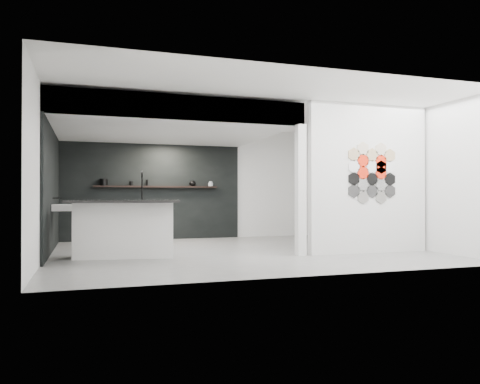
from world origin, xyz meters
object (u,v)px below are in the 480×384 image
at_px(glass_bowl, 211,185).
at_px(glass_vase, 211,184).
at_px(wall_basin, 64,208).
at_px(stockpot, 104,182).
at_px(bottle_dark, 147,183).
at_px(kitchen_island, 125,228).
at_px(utensil_cup, 131,184).
at_px(kettle, 192,183).
at_px(partition_panel, 368,178).

distance_m(glass_bowl, glass_vase, 0.02).
height_order(wall_basin, stockpot, stockpot).
relative_size(glass_bowl, bottle_dark, 0.81).
height_order(glass_bowl, bottle_dark, bottle_dark).
relative_size(kitchen_island, glass_bowl, 16.52).
relative_size(wall_basin, utensil_cup, 5.81).
xyz_separation_m(wall_basin, glass_bowl, (3.39, 2.07, 0.51)).
height_order(stockpot, kettle, stockpot).
bearing_deg(wall_basin, partition_panel, -18.23).
xyz_separation_m(wall_basin, bottle_dark, (1.80, 2.07, 0.54)).
bearing_deg(partition_panel, glass_vase, 118.23).
height_order(kettle, bottle_dark, bottle_dark).
relative_size(stockpot, utensil_cup, 1.81).
bearing_deg(kitchen_island, glass_bowl, 62.60).
relative_size(kettle, bottle_dark, 1.09).
relative_size(kitchen_island, kettle, 12.30).
distance_m(wall_basin, bottle_dark, 2.79).
relative_size(partition_panel, bottle_dark, 18.78).
bearing_deg(wall_basin, kitchen_island, -45.04).
bearing_deg(bottle_dark, wall_basin, -131.01).
bearing_deg(utensil_cup, glass_vase, 0.00).
bearing_deg(glass_vase, utensil_cup, 180.00).
xyz_separation_m(wall_basin, kitchen_island, (1.05, -1.05, -0.34)).
height_order(wall_basin, utensil_cup, utensil_cup).
bearing_deg(bottle_dark, partition_panel, -46.49).
height_order(partition_panel, wall_basin, partition_panel).
relative_size(partition_panel, kitchen_island, 1.40).
distance_m(partition_panel, glass_vase, 4.39).
height_order(glass_bowl, utensil_cup, utensil_cup).
relative_size(partition_panel, utensil_cup, 27.10).
bearing_deg(kitchen_island, glass_vase, 62.60).
height_order(wall_basin, bottle_dark, bottle_dark).
bearing_deg(utensil_cup, bottle_dark, 0.00).
bearing_deg(stockpot, bottle_dark, 0.00).
bearing_deg(glass_bowl, wall_basin, -148.65).
distance_m(kitchen_island, stockpot, 3.25).
xyz_separation_m(glass_bowl, utensil_cup, (-1.97, 0.00, 0.01)).
bearing_deg(bottle_dark, glass_vase, 0.00).
bearing_deg(bottle_dark, stockpot, 180.00).
relative_size(wall_basin, kitchen_island, 0.30).
bearing_deg(partition_panel, stockpot, 140.47).
xyz_separation_m(partition_panel, glass_bowl, (-2.08, 3.87, -0.04)).
height_order(wall_basin, kettle, kettle).
bearing_deg(utensil_cup, glass_bowl, 0.00).
distance_m(glass_vase, bottle_dark, 1.59).
bearing_deg(glass_vase, kitchen_island, -126.91).
relative_size(wall_basin, glass_bowl, 4.96).
bearing_deg(glass_bowl, stockpot, 180.00).
xyz_separation_m(wall_basin, stockpot, (0.78, 2.07, 0.55)).
distance_m(partition_panel, wall_basin, 5.78).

